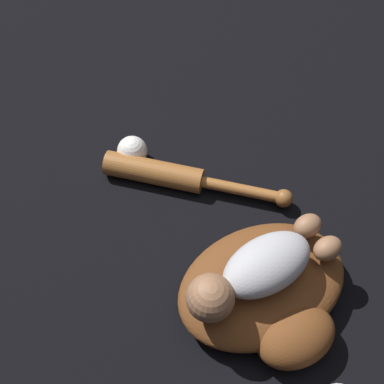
{
  "coord_description": "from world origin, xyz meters",
  "views": [
    {
      "loc": [
        0.44,
        0.38,
        1.08
      ],
      "look_at": [
        0.06,
        -0.2,
        0.07
      ],
      "focal_mm": 50.0,
      "sensor_mm": 36.0,
      "label": 1
    }
  ],
  "objects_px": {
    "baby_figure": "(257,270)",
    "baseball": "(132,151)",
    "baseball_glove": "(267,292)",
    "baseball_bat": "(174,176)"
  },
  "relations": [
    {
      "from": "baseball_glove",
      "to": "baseball_bat",
      "type": "bearing_deg",
      "value": -90.4
    },
    {
      "from": "baseball_glove",
      "to": "baby_figure",
      "type": "xyz_separation_m",
      "value": [
        0.02,
        -0.02,
        0.09
      ]
    },
    {
      "from": "baby_figure",
      "to": "baseball",
      "type": "height_order",
      "value": "baby_figure"
    },
    {
      "from": "baseball_glove",
      "to": "baby_figure",
      "type": "height_order",
      "value": "baby_figure"
    },
    {
      "from": "baseball_bat",
      "to": "baseball_glove",
      "type": "bearing_deg",
      "value": 89.6
    },
    {
      "from": "baby_figure",
      "to": "baseball_bat",
      "type": "height_order",
      "value": "baby_figure"
    },
    {
      "from": "baby_figure",
      "to": "baseball",
      "type": "distance_m",
      "value": 0.48
    },
    {
      "from": "baseball_bat",
      "to": "baseball",
      "type": "distance_m",
      "value": 0.13
    },
    {
      "from": "baseball_glove",
      "to": "baby_figure",
      "type": "bearing_deg",
      "value": -45.96
    },
    {
      "from": "baseball_glove",
      "to": "baby_figure",
      "type": "distance_m",
      "value": 0.09
    }
  ]
}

